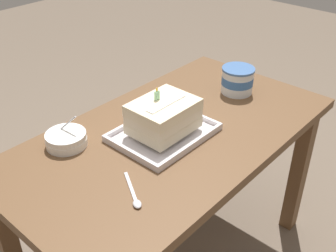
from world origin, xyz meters
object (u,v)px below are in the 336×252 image
object	(u,v)px
serving_spoon_near_tray	(135,199)
bowl_stack	(66,139)
birthday_cake	(163,116)
ice_cream_tub	(237,80)
foil_tray	(164,134)

from	to	relation	value
serving_spoon_near_tray	bowl_stack	bearing A→B (deg)	84.33
birthday_cake	ice_cream_tub	size ratio (longest dim) A/B	1.63
foil_tray	ice_cream_tub	distance (m)	0.44
foil_tray	serving_spoon_near_tray	bearing A→B (deg)	-151.45
foil_tray	ice_cream_tub	bearing A→B (deg)	-0.46
foil_tray	serving_spoon_near_tray	distance (m)	0.33
foil_tray	bowl_stack	bearing A→B (deg)	142.13
foil_tray	bowl_stack	distance (m)	0.33
birthday_cake	serving_spoon_near_tray	size ratio (longest dim) A/B	1.43
ice_cream_tub	bowl_stack	bearing A→B (deg)	163.65
bowl_stack	ice_cream_tub	size ratio (longest dim) A/B	1.03
foil_tray	birthday_cake	world-z (taller)	birthday_cake
foil_tray	bowl_stack	size ratio (longest dim) A/B	2.44
serving_spoon_near_tray	foil_tray	bearing A→B (deg)	28.55
birthday_cake	serving_spoon_near_tray	world-z (taller)	birthday_cake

